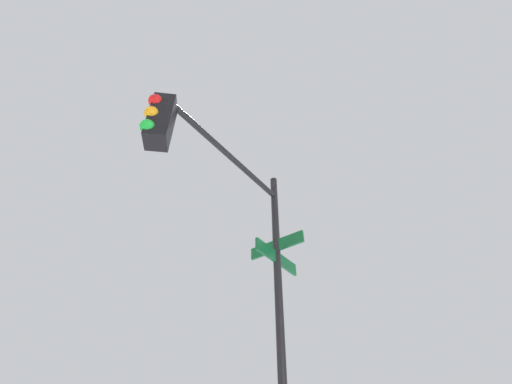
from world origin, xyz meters
TOP-DOWN VIEW (x-y plane):
  - traffic_signal_near at (-6.51, -6.57)m, footprint 2.35×2.48m

SIDE VIEW (x-z plane):
  - traffic_signal_near at x=-6.51m, z-range 1.04..6.15m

